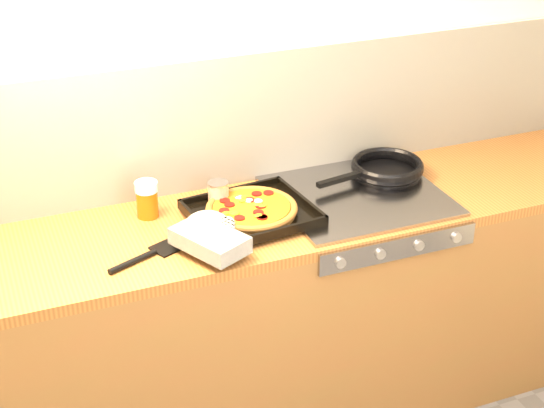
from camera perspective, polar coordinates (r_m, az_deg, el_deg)
name	(u,v)px	position (r m, az deg, el deg)	size (l,w,h in m)	color
room_shell	(215,124)	(3.06, -3.91, 5.48)	(3.20, 3.20, 3.20)	white
counter_run	(245,324)	(3.16, -1.83, -8.21)	(3.20, 0.62, 0.90)	brown
stovetop	(358,196)	(3.08, 5.91, 0.55)	(0.60, 0.56, 0.02)	gray
pizza_on_tray	(239,217)	(2.84, -2.26, -0.92)	(0.55, 0.51, 0.07)	black
frying_pan	(386,168)	(3.22, 7.80, 2.42)	(0.48, 0.32, 0.05)	black
tomato_can	(218,196)	(2.97, -3.69, 0.57)	(0.09, 0.09, 0.11)	#9F1F0C
juice_glass	(147,199)	(2.94, -8.55, 0.34)	(0.09, 0.09, 0.13)	#CE4D0C
wooden_spoon	(253,195)	(3.06, -1.31, 0.62)	(0.29, 0.13, 0.02)	tan
black_spatula	(148,255)	(2.72, -8.51, -3.50)	(0.28, 0.16, 0.02)	black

